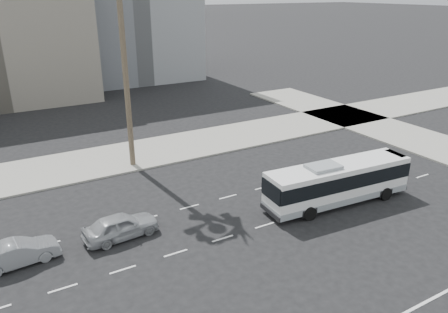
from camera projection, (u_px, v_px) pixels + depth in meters
ground at (265, 225)px, 26.53m from camera, size 700.00×700.00×0.00m
sidewalk_north at (167, 149)px, 39.00m from camera, size 120.00×7.00×0.15m
city_bus at (338, 181)px, 28.80m from camera, size 10.68×3.15×3.03m
car_a at (121, 226)px, 25.03m from camera, size 2.12×4.53×1.50m
car_b at (18, 253)px, 22.60m from camera, size 1.78×4.22×1.36m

